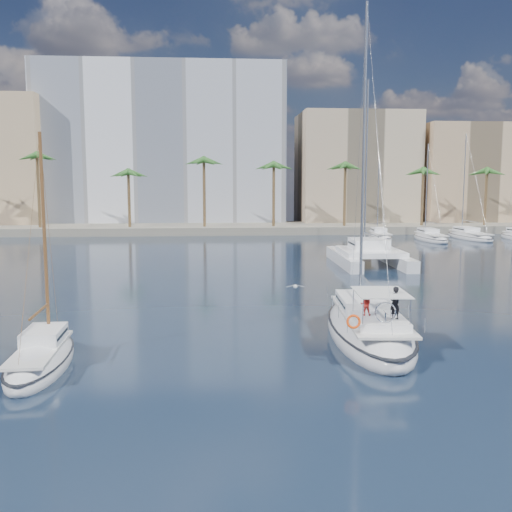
{
  "coord_description": "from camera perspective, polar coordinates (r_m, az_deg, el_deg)",
  "views": [
    {
      "loc": [
        -3.23,
        -31.11,
        7.88
      ],
      "look_at": [
        -0.81,
        1.5,
        3.68
      ],
      "focal_mm": 40.0,
      "sensor_mm": 36.0,
      "label": 1
    }
  ],
  "objects": [
    {
      "name": "small_sloop",
      "position": [
        26.41,
        -20.68,
        -9.61
      ],
      "size": [
        2.64,
        7.52,
        10.68
      ],
      "rotation": [
        0.0,
        0.0,
        0.04
      ],
      "color": "silver",
      "rests_on": "ground"
    },
    {
      "name": "moored_yacht_a",
      "position": [
        81.87,
        12.28,
        1.63
      ],
      "size": [
        3.37,
        9.52,
        11.9
      ],
      "primitive_type": null,
      "rotation": [
        0.0,
        0.0,
        -0.07
      ],
      "color": "silver",
      "rests_on": "ground"
    },
    {
      "name": "moored_yacht_b",
      "position": [
        82.09,
        17.03,
        1.49
      ],
      "size": [
        3.32,
        10.83,
        13.72
      ],
      "primitive_type": null,
      "rotation": [
        0.0,
        0.0,
        -0.02
      ],
      "color": "silver",
      "rests_on": "ground"
    },
    {
      "name": "palm_right",
      "position": [
        95.68,
        18.88,
        8.37
      ],
      "size": [
        3.6,
        3.6,
        12.3
      ],
      "color": "brown",
      "rests_on": "ground"
    },
    {
      "name": "building_beige",
      "position": [
        104.23,
        9.88,
        8.38
      ],
      "size": [
        20.0,
        14.0,
        20.0
      ],
      "primitive_type": "cube",
      "color": "tan",
      "rests_on": "ground"
    },
    {
      "name": "building_tan_right",
      "position": [
        108.95,
        20.48,
        7.45
      ],
      "size": [
        18.0,
        12.0,
        18.0
      ],
      "primitive_type": "cube",
      "color": "tan",
      "rests_on": "ground"
    },
    {
      "name": "seagull",
      "position": [
        38.01,
        3.95,
        -3.05
      ],
      "size": [
        1.22,
        0.52,
        0.23
      ],
      "color": "silver",
      "rests_on": "ground"
    },
    {
      "name": "ground",
      "position": [
        32.25,
        1.65,
        -6.82
      ],
      "size": [
        160.0,
        160.0,
        0.0
      ],
      "primitive_type": "plane",
      "color": "black",
      "rests_on": "ground"
    },
    {
      "name": "catamaran",
      "position": [
        56.3,
        11.23,
        0.32
      ],
      "size": [
        6.45,
        12.41,
        17.83
      ],
      "rotation": [
        0.0,
        0.0,
        -0.03
      ],
      "color": "silver",
      "rests_on": "ground"
    },
    {
      "name": "moored_yacht_c",
      "position": [
        86.46,
        20.57,
        1.62
      ],
      "size": [
        3.98,
        12.33,
        15.54
      ],
      "primitive_type": null,
      "rotation": [
        0.0,
        0.0,
        0.03
      ],
      "color": "silver",
      "rests_on": "ground"
    },
    {
      "name": "main_sloop",
      "position": [
        29.71,
        11.18,
        -7.13
      ],
      "size": [
        4.81,
        12.43,
        18.05
      ],
      "rotation": [
        0.0,
        0.0,
        -0.08
      ],
      "color": "silver",
      "rests_on": "ground"
    },
    {
      "name": "quay",
      "position": [
        92.45,
        -2.22,
        2.8
      ],
      "size": [
        120.0,
        14.0,
        1.2
      ],
      "primitive_type": "cube",
      "color": "gray",
      "rests_on": "ground"
    },
    {
      "name": "palm_left",
      "position": [
        93.36,
        -23.73,
        8.18
      ],
      "size": [
        3.6,
        3.6,
        12.3
      ],
      "color": "brown",
      "rests_on": "ground"
    },
    {
      "name": "building_modern",
      "position": [
        104.66,
        -9.19,
        10.58
      ],
      "size": [
        42.0,
        16.0,
        28.0
      ],
      "primitive_type": "cube",
      "color": "white",
      "rests_on": "ground"
    },
    {
      "name": "palm_centre",
      "position": [
        88.2,
        -2.16,
        8.88
      ],
      "size": [
        3.6,
        3.6,
        12.3
      ],
      "color": "brown",
      "rests_on": "ground"
    }
  ]
}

